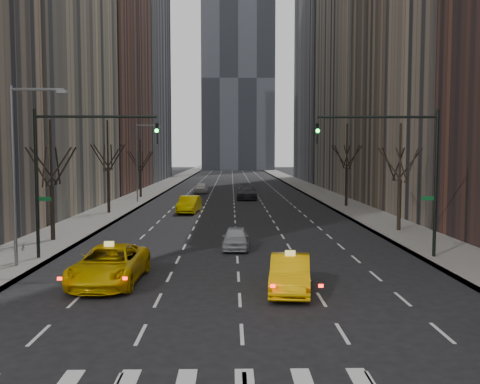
{
  "coord_description": "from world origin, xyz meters",
  "views": [
    {
      "loc": [
        -0.34,
        -16.81,
        5.83
      ],
      "look_at": [
        0.19,
        14.81,
        3.5
      ],
      "focal_mm": 40.0,
      "sensor_mm": 36.0,
      "label": 1
    }
  ],
  "objects": [
    {
      "name": "taxi_sedan",
      "position": [
        2.13,
        5.21,
        0.77
      ],
      "size": [
        2.17,
        4.81,
        1.53
      ],
      "primitive_type": "imported",
      "rotation": [
        0.0,
        0.0,
        -0.12
      ],
      "color": "#FFB605",
      "rests_on": "ground"
    },
    {
      "name": "far_car_white",
      "position": [
        -4.63,
        60.06,
        0.78
      ],
      "size": [
        1.87,
        4.59,
        1.56
      ],
      "primitive_type": "imported",
      "rotation": [
        0.0,
        0.0,
        0.01
      ],
      "color": "silver",
      "rests_on": "ground"
    },
    {
      "name": "traffic_mast_left",
      "position": [
        -9.11,
        12.0,
        5.49
      ],
      "size": [
        6.69,
        0.39,
        8.0
      ],
      "color": "black",
      "rests_on": "ground"
    },
    {
      "name": "tree_lw_d",
      "position": [
        -12.0,
        52.0,
        3.56
      ],
      "size": [
        3.36,
        3.5,
        7.36
      ],
      "color": "black",
      "rests_on": "ground"
    },
    {
      "name": "taxi_suv",
      "position": [
        -5.78,
        6.81,
        0.84
      ],
      "size": [
        2.96,
        6.1,
        1.67
      ],
      "primitive_type": "imported",
      "rotation": [
        0.0,
        0.0,
        -0.03
      ],
      "color": "#E0B604",
      "rests_on": "ground"
    },
    {
      "name": "bld_left_far",
      "position": [
        -21.5,
        66.0,
        22.0
      ],
      "size": [
        14.0,
        28.0,
        44.0
      ],
      "primitive_type": "cube",
      "color": "brown",
      "rests_on": "ground"
    },
    {
      "name": "sidewalk_left",
      "position": [
        -12.25,
        70.0,
        0.07
      ],
      "size": [
        4.5,
        320.0,
        0.15
      ],
      "primitive_type": "cube",
      "color": "slate",
      "rests_on": "ground"
    },
    {
      "name": "bld_left_deep",
      "position": [
        -21.5,
        96.0,
        30.0
      ],
      "size": [
        14.0,
        30.0,
        60.0
      ],
      "primitive_type": "cube",
      "color": "slate",
      "rests_on": "ground"
    },
    {
      "name": "tree_lw_b",
      "position": [
        -12.0,
        18.0,
        3.72
      ],
      "size": [
        3.36,
        3.5,
        7.82
      ],
      "color": "black",
      "rests_on": "ground"
    },
    {
      "name": "streetlight_far",
      "position": [
        -10.84,
        45.0,
        5.62
      ],
      "size": [
        2.83,
        0.22,
        9.0
      ],
      "color": "slate",
      "rests_on": "ground"
    },
    {
      "name": "ground",
      "position": [
        0.0,
        0.0,
        0.0
      ],
      "size": [
        400.0,
        400.0,
        0.0
      ],
      "primitive_type": "plane",
      "color": "black",
      "rests_on": "ground"
    },
    {
      "name": "silver_sedan_ahead",
      "position": [
        -0.06,
        15.28,
        0.67
      ],
      "size": [
        1.73,
        3.97,
        1.33
      ],
      "primitive_type": "imported",
      "rotation": [
        0.0,
        0.0,
        -0.04
      ],
      "color": "#A2A5AA",
      "rests_on": "ground"
    },
    {
      "name": "tree_rw_c",
      "position": [
        12.0,
        40.0,
        4.04
      ],
      "size": [
        3.36,
        3.5,
        8.74
      ],
      "color": "black",
      "rests_on": "ground"
    },
    {
      "name": "far_suv_grey",
      "position": [
        1.64,
        50.14,
        0.89
      ],
      "size": [
        2.54,
        6.15,
        1.78
      ],
      "primitive_type": "imported",
      "rotation": [
        0.0,
        0.0,
        -0.01
      ],
      "color": "#2E2D33",
      "rests_on": "ground"
    },
    {
      "name": "far_taxi",
      "position": [
        -4.41,
        34.68,
        0.82
      ],
      "size": [
        2.19,
        5.12,
        1.64
      ],
      "primitive_type": "imported",
      "rotation": [
        0.0,
        0.0,
        -0.09
      ],
      "color": "yellow",
      "rests_on": "ground"
    },
    {
      "name": "bld_right_far",
      "position": [
        21.5,
        64.0,
        25.0
      ],
      "size": [
        14.0,
        28.0,
        50.0
      ],
      "primitive_type": "cube",
      "color": "tan",
      "rests_on": "ground"
    },
    {
      "name": "traffic_mast_right",
      "position": [
        9.11,
        12.0,
        5.49
      ],
      "size": [
        6.69,
        0.39,
        8.0
      ],
      "color": "black",
      "rests_on": "ground"
    },
    {
      "name": "tree_lw_c",
      "position": [
        -12.0,
        34.0,
        4.04
      ],
      "size": [
        3.36,
        3.5,
        8.74
      ],
      "color": "black",
      "rests_on": "ground"
    },
    {
      "name": "bld_right_deep",
      "position": [
        21.5,
        95.0,
        29.0
      ],
      "size": [
        14.0,
        30.0,
        58.0
      ],
      "primitive_type": "cube",
      "color": "slate",
      "rests_on": "ground"
    },
    {
      "name": "tree_rw_b",
      "position": [
        12.0,
        22.0,
        3.72
      ],
      "size": [
        3.36,
        3.5,
        7.82
      ],
      "color": "black",
      "rests_on": "ground"
    },
    {
      "name": "streetlight_near",
      "position": [
        -10.84,
        10.0,
        5.62
      ],
      "size": [
        2.83,
        0.22,
        9.0
      ],
      "color": "slate",
      "rests_on": "ground"
    },
    {
      "name": "sidewalk_right",
      "position": [
        12.25,
        70.0,
        0.07
      ],
      "size": [
        4.5,
        320.0,
        0.15
      ],
      "primitive_type": "cube",
      "color": "slate",
      "rests_on": "ground"
    }
  ]
}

